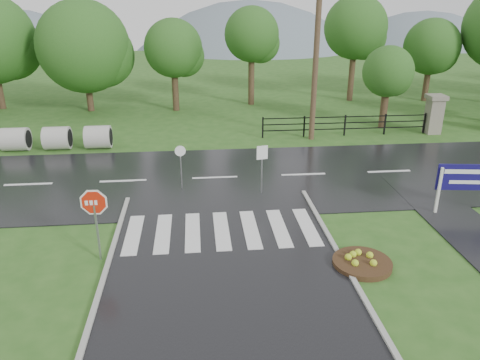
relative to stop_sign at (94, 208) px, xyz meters
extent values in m
plane|color=#2D591D|center=(3.83, -3.57, -1.75)|extent=(120.00, 120.00, 0.00)
cube|color=black|center=(3.83, 6.43, -1.75)|extent=(90.00, 8.00, 0.04)
cube|color=black|center=(12.33, 0.43, -1.75)|extent=(2.20, 11.00, 0.04)
cube|color=silver|center=(0.83, 1.43, -1.69)|extent=(0.50, 2.80, 0.02)
cube|color=silver|center=(1.83, 1.43, -1.69)|extent=(0.50, 2.80, 0.02)
cube|color=silver|center=(2.83, 1.43, -1.69)|extent=(0.50, 2.80, 0.02)
cube|color=silver|center=(3.83, 1.43, -1.69)|extent=(0.50, 2.80, 0.02)
cube|color=silver|center=(4.83, 1.43, -1.69)|extent=(0.50, 2.80, 0.02)
cube|color=silver|center=(5.83, 1.43, -1.69)|extent=(0.50, 2.80, 0.02)
cube|color=silver|center=(6.83, 1.43, -1.69)|extent=(0.50, 2.80, 0.02)
cube|color=gray|center=(16.83, 12.43, -0.75)|extent=(0.80, 0.80, 2.00)
cube|color=#6B6659|center=(16.83, 12.43, 0.37)|extent=(1.00, 1.00, 0.24)
cube|color=black|center=(11.58, 12.43, -1.35)|extent=(9.50, 0.05, 0.05)
cube|color=black|center=(11.58, 12.43, -1.00)|extent=(9.50, 0.05, 0.05)
cube|color=black|center=(11.58, 12.43, -0.65)|extent=(9.50, 0.05, 0.05)
cube|color=black|center=(6.83, 12.43, -1.15)|extent=(0.08, 0.08, 1.20)
cube|color=black|center=(16.33, 12.43, -1.15)|extent=(0.08, 0.08, 1.20)
sphere|color=slate|center=(-24.17, 61.43, -16.15)|extent=(40.00, 40.00, 40.00)
sphere|color=slate|center=(11.83, 61.43, -19.03)|extent=(48.00, 48.00, 48.00)
sphere|color=slate|center=(39.83, 61.43, -14.71)|extent=(36.00, 36.00, 36.00)
cylinder|color=#9E9B93|center=(-6.26, 11.43, -1.15)|extent=(1.30, 1.20, 1.20)
cylinder|color=#9E9B93|center=(-4.16, 11.43, -1.15)|extent=(1.30, 1.20, 1.20)
cylinder|color=#9E9B93|center=(-2.06, 11.43, -1.15)|extent=(1.30, 1.20, 1.20)
cube|color=#939399|center=(0.00, 0.00, -0.82)|extent=(0.06, 0.06, 1.85)
cylinder|color=white|center=(0.00, 0.01, 0.19)|extent=(1.11, 0.08, 1.11)
cylinder|color=red|center=(0.00, 0.00, 0.19)|extent=(0.96, 0.08, 0.96)
cube|color=silver|center=(11.86, 2.10, -0.84)|extent=(0.10, 0.10, 1.82)
cube|color=#140D57|center=(12.86, 2.10, -0.33)|extent=(2.18, 0.34, 1.00)
cube|color=white|center=(12.86, 2.07, -0.11)|extent=(1.72, 0.24, 0.16)
cube|color=white|center=(12.86, 2.07, -0.52)|extent=(1.27, 0.18, 0.14)
cylinder|color=#332111|center=(7.92, -1.14, -1.66)|extent=(1.77, 1.77, 0.18)
cube|color=#939399|center=(5.65, 4.54, -0.78)|extent=(0.04, 0.04, 1.94)
cube|color=white|center=(5.65, 4.52, 0.04)|extent=(0.45, 0.12, 0.56)
cylinder|color=#939399|center=(2.41, 5.36, -0.86)|extent=(0.05, 0.05, 1.78)
cylinder|color=white|center=(2.41, 5.34, -0.06)|extent=(0.44, 0.06, 0.44)
cylinder|color=#473523|center=(9.53, 11.93, 2.80)|extent=(0.30, 0.30, 9.09)
cylinder|color=#3D2B1C|center=(14.42, 13.93, -0.34)|extent=(0.42, 0.42, 2.81)
sphere|color=#23541A|center=(14.42, 13.93, 1.63)|extent=(2.98, 2.98, 2.98)
camera|label=1|loc=(3.07, -12.86, 5.93)|focal=35.00mm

